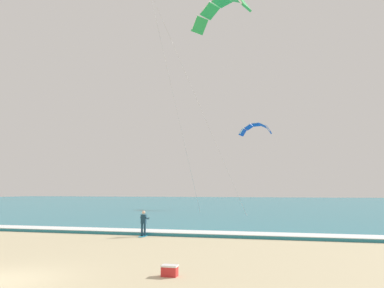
{
  "coord_description": "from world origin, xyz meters",
  "views": [
    {
      "loc": [
        9.64,
        -11.22,
        3.11
      ],
      "look_at": [
        2.6,
        17.17,
        6.67
      ],
      "focal_mm": 35.03,
      "sensor_mm": 36.0,
      "label": 1
    }
  ],
  "objects_px": {
    "kitesurfer": "(144,222)",
    "cooler_box": "(170,271)",
    "kite_distant": "(256,128)",
    "surfboard": "(143,236)",
    "kite_primary": "(220,8)"
  },
  "relations": [
    {
      "from": "surfboard",
      "to": "cooler_box",
      "type": "distance_m",
      "value": 11.8
    },
    {
      "from": "kitesurfer",
      "to": "surfboard",
      "type": "bearing_deg",
      "value": -91.89
    },
    {
      "from": "surfboard",
      "to": "kite_distant",
      "type": "distance_m",
      "value": 41.06
    },
    {
      "from": "kite_distant",
      "to": "cooler_box",
      "type": "distance_m",
      "value": 50.88
    },
    {
      "from": "kite_primary",
      "to": "kite_distant",
      "type": "xyz_separation_m",
      "value": [
        0.41,
        32.63,
        -5.04
      ]
    },
    {
      "from": "kitesurfer",
      "to": "cooler_box",
      "type": "bearing_deg",
      "value": -64.16
    },
    {
      "from": "surfboard",
      "to": "kite_primary",
      "type": "bearing_deg",
      "value": 53.5
    },
    {
      "from": "surfboard",
      "to": "cooler_box",
      "type": "bearing_deg",
      "value": -64.12
    },
    {
      "from": "kitesurfer",
      "to": "kite_primary",
      "type": "xyz_separation_m",
      "value": [
        4.37,
        5.89,
        17.47
      ]
    },
    {
      "from": "surfboard",
      "to": "kite_distant",
      "type": "relative_size",
      "value": 0.25
    },
    {
      "from": "surfboard",
      "to": "kite_primary",
      "type": "height_order",
      "value": "kite_primary"
    },
    {
      "from": "kite_distant",
      "to": "cooler_box",
      "type": "height_order",
      "value": "kite_distant"
    },
    {
      "from": "kitesurfer",
      "to": "kite_primary",
      "type": "height_order",
      "value": "kite_primary"
    },
    {
      "from": "kite_distant",
      "to": "cooler_box",
      "type": "relative_size",
      "value": 9.65
    },
    {
      "from": "kitesurfer",
      "to": "cooler_box",
      "type": "xyz_separation_m",
      "value": [
        5.15,
        -10.64,
        -0.74
      ]
    }
  ]
}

